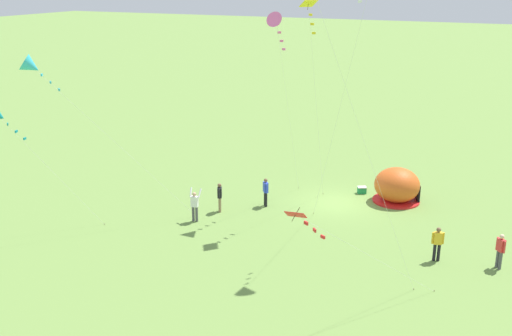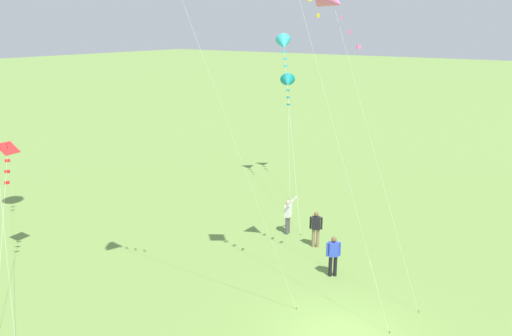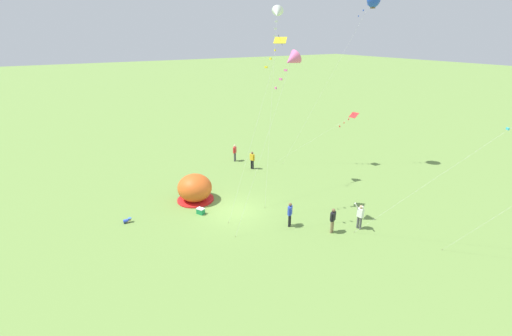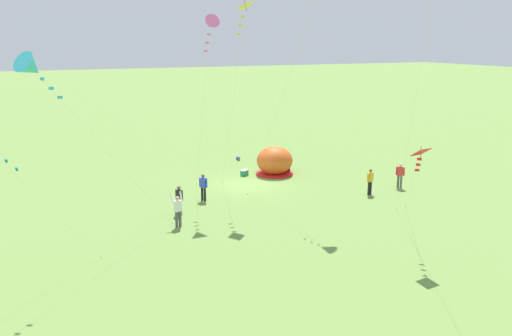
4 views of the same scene
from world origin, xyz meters
The scene contains 13 objects.
ground_plane centered at (0.00, 0.00, 0.00)m, with size 300.00×300.00×0.00m, color olive.
popup_tent centered at (-3.16, -1.81, 1.00)m, with size 2.81×2.81×2.10m.
cooler_box centered at (-0.91, -2.29, 0.22)m, with size 0.64×0.57×0.44m.
toddler_crawling centered at (-2.31, -7.08, 0.18)m, with size 0.27×0.55×0.32m.
person_watching_sky centered at (3.69, 2.21, 0.96)m, with size 0.43×0.48×1.72m.
person_arms_raised centered at (6.30, 5.95, 1.00)m, with size 0.67×0.52×1.89m.
person_strolling centered at (-6.61, 5.28, 0.96)m, with size 0.56×0.36×1.72m.
person_far_back centered at (5.73, 4.11, 0.96)m, with size 0.38×0.54×1.72m.
person_near_tent centered at (-9.36, 4.85, 0.96)m, with size 0.43×0.46×1.72m.
kite_yellow centered at (1.07, 2.64, 11.16)m, with size 1.01×4.55×12.00m.
kite_pink centered at (3.03, 2.36, 10.63)m, with size 0.87×4.45×11.21m.
kite_red centered at (-2.90, 13.73, 4.68)m, with size 4.74×6.03×5.22m.
kite_white centered at (-2.81, 5.22, 13.41)m, with size 4.20×3.77×13.98m.
Camera 3 is at (19.71, -9.92, 12.06)m, focal length 24.00 mm.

